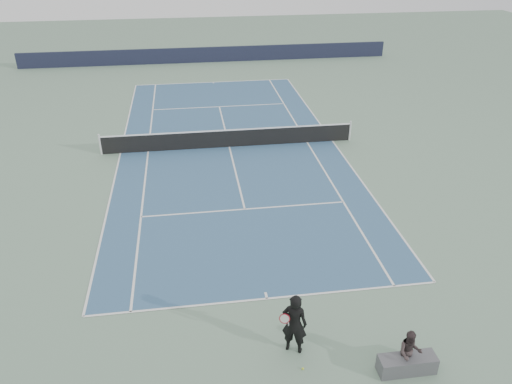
{
  "coord_description": "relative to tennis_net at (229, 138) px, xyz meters",
  "views": [
    {
      "loc": [
        -2.05,
        -23.62,
        10.22
      ],
      "look_at": [
        0.37,
        -7.01,
        1.1
      ],
      "focal_mm": 35.0,
      "sensor_mm": 36.0,
      "label": 1
    }
  ],
  "objects": [
    {
      "name": "ground",
      "position": [
        0.0,
        0.0,
        -0.5
      ],
      "size": [
        80.0,
        80.0,
        0.0
      ],
      "primitive_type": "plane",
      "color": "slate"
    },
    {
      "name": "spectator_bench",
      "position": [
        3.1,
        -15.16,
        -0.04
      ],
      "size": [
        1.56,
        0.83,
        1.31
      ],
      "color": "#4D4D51",
      "rests_on": "ground"
    },
    {
      "name": "court_surface",
      "position": [
        0.0,
        0.0,
        -0.5
      ],
      "size": [
        10.97,
        23.77,
        0.01
      ],
      "primitive_type": "cube",
      "color": "#34587C",
      "rests_on": "ground"
    },
    {
      "name": "windscreen_far",
      "position": [
        0.0,
        17.88,
        0.1
      ],
      "size": [
        30.0,
        0.25,
        1.2
      ],
      "primitive_type": "cube",
      "color": "black",
      "rests_on": "ground"
    },
    {
      "name": "tennis_net",
      "position": [
        0.0,
        0.0,
        0.0
      ],
      "size": [
        12.9,
        0.1,
        1.07
      ],
      "color": "silver",
      "rests_on": "ground"
    },
    {
      "name": "tennis_ball",
      "position": [
        0.47,
        -14.73,
        -0.47
      ],
      "size": [
        0.06,
        0.06,
        0.06
      ],
      "primitive_type": "sphere",
      "color": "#CDDD2D",
      "rests_on": "ground"
    },
    {
      "name": "tennis_player",
      "position": [
        0.37,
        -14.01,
        0.43
      ],
      "size": [
        0.87,
        0.75,
        1.86
      ],
      "color": "black",
      "rests_on": "ground"
    }
  ]
}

